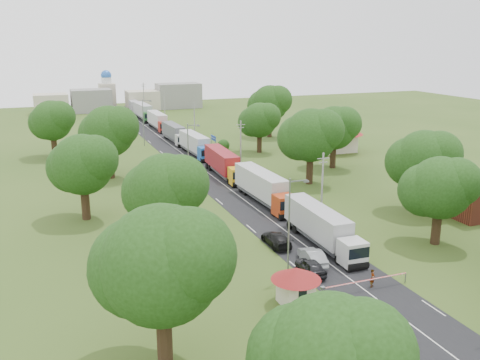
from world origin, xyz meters
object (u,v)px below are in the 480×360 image
truck_0 (321,227)px  car_lane_front (311,267)px  boom_barrier (353,284)px  pedestrian_near (372,278)px  guard_booth (296,281)px  car_lane_mid (312,257)px  info_sign (213,141)px

truck_0 → car_lane_front: 8.07m
boom_barrier → pedestrian_near: bearing=9.4°
boom_barrier → guard_booth: guard_booth is taller
guard_booth → pedestrian_near: guard_booth is taller
car_lane_front → pedestrian_near: (4.03, -4.60, 0.10)m
truck_0 → car_lane_front: size_ratio=3.34×
car_lane_mid → pedestrian_near: 7.15m
boom_barrier → truck_0: 11.86m
info_sign → car_lane_mid: info_sign is taller
guard_booth → car_lane_mid: size_ratio=0.91×
guard_booth → info_sign: size_ratio=1.07×
car_lane_front → pedestrian_near: size_ratio=2.59×
guard_booth → info_sign: 61.27m
info_sign → car_lane_mid: size_ratio=0.84×
car_lane_front → car_lane_mid: bearing=-119.7°
boom_barrier → car_lane_front: 5.26m
truck_0 → pedestrian_near: bearing=-93.7°
boom_barrier → info_sign: 60.39m
info_sign → car_lane_mid: 53.49m
car_lane_front → pedestrian_near: 6.12m
car_lane_front → info_sign: bearing=-95.3°
car_lane_front → car_lane_mid: size_ratio=0.92×
truck_0 → car_lane_mid: size_ratio=3.06×
info_sign → pedestrian_near: 59.79m
truck_0 → boom_barrier: bearing=-105.2°
guard_booth → car_lane_mid: (5.49, 7.00, -1.36)m
boom_barrier → info_sign: size_ratio=2.25×
car_lane_mid → pedestrian_near: pedestrian_near is taller
boom_barrier → car_lane_mid: 7.01m
boom_barrier → guard_booth: 5.98m
guard_booth → pedestrian_near: size_ratio=2.56×
car_lane_mid → guard_booth: bearing=59.3°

